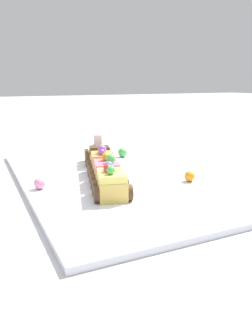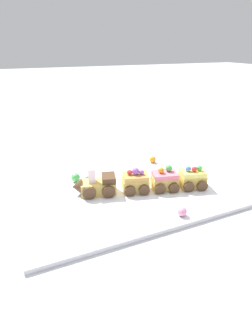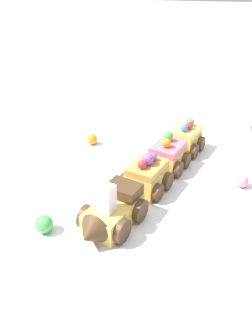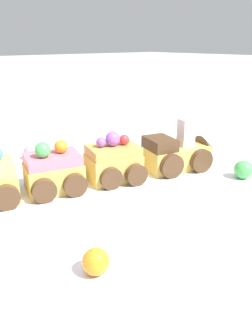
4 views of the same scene
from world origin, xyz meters
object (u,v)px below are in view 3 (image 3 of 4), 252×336
cake_train_locomotive (110,214)px  gumball_orange (92,139)px  gumball_green (44,224)px  cake_car_lemon (184,140)px  cake_car_strawberry (167,156)px  gumball_pink (242,181)px  cake_car_caramel (147,177)px

cake_train_locomotive → gumball_orange: cake_train_locomotive is taller
gumball_orange → gumball_green: (0.30, 0.03, 0.00)m
cake_car_lemon → cake_car_strawberry: bearing=-0.3°
gumball_pink → cake_train_locomotive: bearing=-49.5°
gumball_pink → gumball_green: (0.20, -0.29, 0.00)m
cake_car_caramel → gumball_pink: 0.17m
cake_car_caramel → gumball_orange: cake_car_caramel is taller
gumball_orange → gumball_green: 0.30m
gumball_pink → cake_car_caramel: bearing=-72.0°
cake_car_lemon → gumball_orange: cake_car_lemon is taller
cake_train_locomotive → cake_car_strawberry: 0.21m
cake_car_caramel → cake_car_strawberry: bearing=-179.8°
cake_car_strawberry → cake_car_caramel: bearing=0.2°
gumball_pink → gumball_orange: bearing=-105.9°
cake_car_lemon → gumball_green: size_ratio=3.22×
cake_car_lemon → gumball_pink: bearing=61.0°
cake_car_strawberry → gumball_orange: bearing=-92.7°
cake_train_locomotive → cake_car_caramel: size_ratio=1.48×
gumball_green → cake_car_lemon: bearing=151.9°
cake_train_locomotive → gumball_orange: 0.29m
cake_train_locomotive → gumball_orange: bearing=-138.6°
cake_car_caramel → cake_car_lemon: cake_car_caramel is taller
gumball_orange → cake_car_lemon: bearing=96.7°
cake_car_lemon → gumball_pink: size_ratio=3.62×
cake_car_strawberry → cake_train_locomotive: bearing=0.1°
cake_car_strawberry → gumball_pink: cake_car_strawberry is taller
cake_car_lemon → gumball_orange: (0.02, -0.21, -0.01)m
cake_car_strawberry → cake_car_lemon: 0.09m
gumball_green → gumball_orange: bearing=-173.4°
cake_car_caramel → cake_car_strawberry: (-0.09, 0.02, -0.00)m
cake_car_caramel → cake_train_locomotive: bearing=-0.0°
cake_train_locomotive → cake_car_strawberry: bearing=-179.9°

